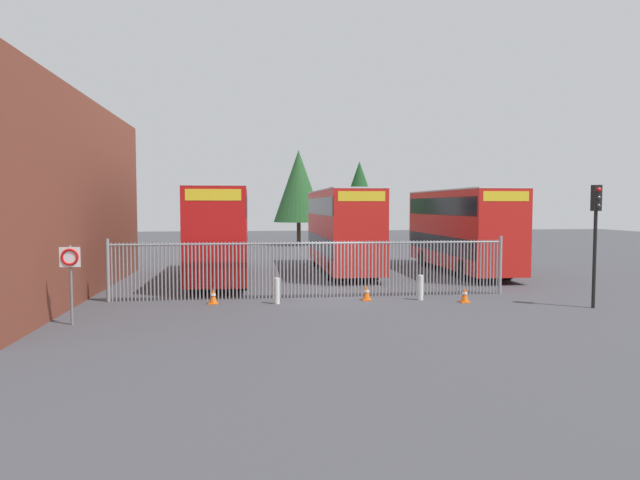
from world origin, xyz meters
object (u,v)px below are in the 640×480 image
double_decker_bus_behind_fence_right (460,227)px  speed_limit_sign_post (70,266)px  double_decker_bus_behind_fence_left (221,230)px  traffic_cone_mid_forecourt (465,295)px  traffic_cone_by_gate (213,296)px  traffic_cone_near_kerb (367,293)px  bollard_near_left (277,291)px  traffic_light_kerbside (596,223)px  bollard_center_front (421,288)px  double_decker_bus_near_gate (342,227)px

double_decker_bus_behind_fence_right → speed_limit_sign_post: 20.26m
double_decker_bus_behind_fence_left → traffic_cone_mid_forecourt: (9.26, -7.53, -2.13)m
traffic_cone_by_gate → traffic_cone_near_kerb: size_ratio=1.00×
bollard_near_left → speed_limit_sign_post: speed_limit_sign_post is taller
bollard_near_left → traffic_light_kerbside: size_ratio=0.22×
double_decker_bus_behind_fence_right → traffic_cone_by_gate: 15.33m
bollard_near_left → traffic_light_kerbside: 11.47m
traffic_cone_by_gate → speed_limit_sign_post: (-4.00, -3.11, 1.49)m
double_decker_bus_behind_fence_right → bollard_near_left: (-10.30, -8.71, -1.95)m
bollard_near_left → traffic_light_kerbside: bearing=-11.4°
traffic_cone_mid_forecourt → traffic_cone_near_kerb: (-3.50, 0.93, 0.00)m
traffic_cone_mid_forecourt → speed_limit_sign_post: bearing=-170.2°
traffic_cone_by_gate → speed_limit_sign_post: 5.28m
double_decker_bus_behind_fence_right → bollard_center_front: 10.00m
traffic_cone_mid_forecourt → traffic_cone_by_gate: bearing=174.8°
double_decker_bus_near_gate → traffic_cone_mid_forecourt: bearing=-73.7°
bollard_center_front → traffic_light_kerbside: bearing=-23.4°
traffic_cone_by_gate → traffic_cone_mid_forecourt: same height
bollard_near_left → traffic_cone_near_kerb: bollard_near_left is taller
double_decker_bus_behind_fence_left → traffic_cone_by_gate: double_decker_bus_behind_fence_left is taller
bollard_center_front → traffic_light_kerbside: size_ratio=0.22×
bollard_near_left → traffic_cone_by_gate: bollard_near_left is taller
traffic_light_kerbside → double_decker_bus_near_gate: bearing=120.9°
traffic_cone_near_kerb → speed_limit_sign_post: bearing=-161.7°
double_decker_bus_behind_fence_right → speed_limit_sign_post: (-16.62, -11.57, -0.65)m
bollard_near_left → traffic_cone_mid_forecourt: size_ratio=1.61×
traffic_cone_near_kerb → speed_limit_sign_post: (-9.73, -3.21, 1.49)m
bollard_center_front → traffic_cone_by_gate: bollard_center_front is taller
double_decker_bus_near_gate → double_decker_bus_behind_fence_right: bearing=-7.3°
speed_limit_sign_post → bollard_center_front: bearing=14.4°
bollard_center_front → double_decker_bus_behind_fence_left: bearing=139.1°
double_decker_bus_behind_fence_left → double_decker_bus_behind_fence_right: size_ratio=1.00×
speed_limit_sign_post → double_decker_bus_behind_fence_right: bearing=34.8°
bollard_near_left → traffic_cone_by_gate: (-2.31, 0.26, -0.19)m
double_decker_bus_near_gate → traffic_light_kerbside: 13.68m
speed_limit_sign_post → double_decker_bus_behind_fence_left: bearing=68.0°
traffic_cone_near_kerb → traffic_light_kerbside: 8.43m
bollard_near_left → traffic_cone_by_gate: 2.34m
bollard_center_front → traffic_cone_mid_forecourt: 1.65m
traffic_cone_mid_forecourt → speed_limit_sign_post: speed_limit_sign_post is taller
traffic_cone_by_gate → traffic_light_kerbside: traffic_light_kerbside is taller
double_decker_bus_near_gate → traffic_cone_by_gate: (-6.28, -9.27, -2.13)m
traffic_cone_by_gate → traffic_light_kerbside: 13.78m
double_decker_bus_behind_fence_left → traffic_light_kerbside: 16.17m
traffic_cone_by_gate → traffic_cone_mid_forecourt: 9.27m
double_decker_bus_near_gate → traffic_cone_mid_forecourt: (2.95, -10.11, -2.13)m
bollard_near_left → speed_limit_sign_post: (-6.31, -2.86, 1.30)m
double_decker_bus_near_gate → double_decker_bus_behind_fence_right: (6.34, -0.82, 0.00)m
traffic_cone_mid_forecourt → traffic_light_kerbside: traffic_light_kerbside is taller
speed_limit_sign_post → traffic_cone_by_gate: bearing=37.9°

